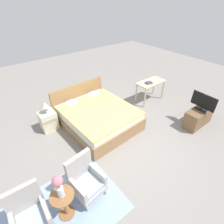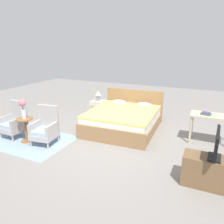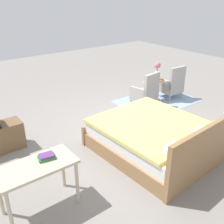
# 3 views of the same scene
# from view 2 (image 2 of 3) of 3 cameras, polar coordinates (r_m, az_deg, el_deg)

# --- Properties ---
(ground_plane) EXTENTS (16.00, 16.00, 0.00)m
(ground_plane) POSITION_cam_2_polar(r_m,az_deg,el_deg) (5.45, -0.37, -8.01)
(ground_plane) COLOR gray
(floor_rug) EXTENTS (2.10, 1.50, 0.01)m
(floor_rug) POSITION_cam_2_polar(r_m,az_deg,el_deg) (5.97, -20.78, -6.87)
(floor_rug) COLOR #8EA8C6
(floor_rug) RESTS_ON ground_plane
(bed) EXTENTS (1.92, 2.21, 0.96)m
(bed) POSITION_cam_2_polar(r_m,az_deg,el_deg) (6.21, 3.13, -1.85)
(bed) COLOR #997047
(bed) RESTS_ON ground_plane
(armchair_by_window_left) EXTENTS (0.57, 0.57, 0.92)m
(armchair_by_window_left) POSITION_cam_2_polar(r_m,az_deg,el_deg) (6.23, -24.10, -2.50)
(armchair_by_window_left) COLOR #ADA8A3
(armchair_by_window_left) RESTS_ON floor_rug
(armchair_by_window_right) EXTENTS (0.61, 0.61, 0.92)m
(armchair_by_window_right) POSITION_cam_2_polar(r_m,az_deg,el_deg) (5.53, -17.03, -4.14)
(armchair_by_window_right) COLOR #ADA8A3
(armchair_by_window_right) RESTS_ON floor_rug
(side_table) EXTENTS (0.40, 0.40, 0.61)m
(side_table) POSITION_cam_2_polar(r_m,az_deg,el_deg) (5.78, -21.70, -3.69)
(side_table) COLOR #936038
(side_table) RESTS_ON ground_plane
(flower_vase) EXTENTS (0.17, 0.17, 0.48)m
(flower_vase) POSITION_cam_2_polar(r_m,az_deg,el_deg) (5.63, -22.28, 1.26)
(flower_vase) COLOR silver
(flower_vase) RESTS_ON side_table
(nightstand) EXTENTS (0.44, 0.41, 0.55)m
(nightstand) POSITION_cam_2_polar(r_m,az_deg,el_deg) (7.30, -3.57, 0.89)
(nightstand) COLOR beige
(nightstand) RESTS_ON ground_plane
(table_lamp) EXTENTS (0.22, 0.22, 0.33)m
(table_lamp) POSITION_cam_2_polar(r_m,az_deg,el_deg) (7.18, -3.64, 4.63)
(table_lamp) COLOR #9EADC6
(table_lamp) RESTS_ON nightstand
(tv_stand) EXTENTS (0.96, 0.40, 0.54)m
(tv_stand) POSITION_cam_2_polar(r_m,az_deg,el_deg) (4.16, 24.65, -14.15)
(tv_stand) COLOR brown
(tv_stand) RESTS_ON ground_plane
(tv_flatscreen) EXTENTS (0.21, 0.69, 0.48)m
(tv_flatscreen) POSITION_cam_2_polar(r_m,az_deg,el_deg) (3.93, 25.62, -7.70)
(tv_flatscreen) COLOR black
(tv_flatscreen) RESTS_ON tv_stand
(vanity_desk) EXTENTS (1.04, 0.52, 0.73)m
(vanity_desk) POSITION_cam_2_polar(r_m,az_deg,el_deg) (5.72, 24.93, -1.76)
(vanity_desk) COLOR beige
(vanity_desk) RESTS_ON ground_plane
(book_stack) EXTENTS (0.26, 0.20, 0.06)m
(book_stack) POSITION_cam_2_polar(r_m,az_deg,el_deg) (5.64, 23.33, -0.37)
(book_stack) COLOR #337A47
(book_stack) RESTS_ON vanity_desk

